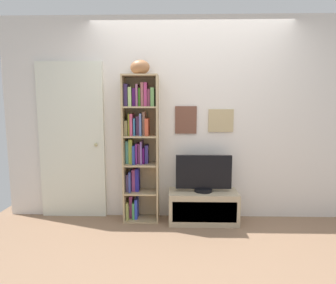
{
  "coord_description": "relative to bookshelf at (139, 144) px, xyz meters",
  "views": [
    {
      "loc": [
        -0.2,
        -2.5,
        1.46
      ],
      "look_at": [
        -0.28,
        0.85,
        1.02
      ],
      "focal_mm": 30.13,
      "sensor_mm": 36.0,
      "label": 1
    }
  ],
  "objects": [
    {
      "name": "back_wall",
      "position": [
        0.65,
        0.14,
        0.3
      ],
      "size": [
        4.8,
        0.08,
        2.56
      ],
      "color": "silver",
      "rests_on": "ground"
    },
    {
      "name": "door",
      "position": [
        -0.88,
        0.08,
        0.02
      ],
      "size": [
        0.84,
        0.09,
        2.01
      ],
      "color": "silver",
      "rests_on": "ground"
    },
    {
      "name": "football",
      "position": [
        0.03,
        -0.03,
        0.94
      ],
      "size": [
        0.3,
        0.26,
        0.18
      ],
      "primitive_type": "ellipsoid",
      "rotation": [
        0.0,
        0.0,
        -0.4
      ],
      "color": "brown",
      "rests_on": "bookshelf"
    },
    {
      "name": "television",
      "position": [
        0.81,
        -0.08,
        -0.36
      ],
      "size": [
        0.69,
        0.22,
        0.46
      ],
      "color": "black",
      "rests_on": "tv_stand"
    },
    {
      "name": "ground",
      "position": [
        0.65,
        -0.99,
        -1.0
      ],
      "size": [
        5.2,
        5.2,
        0.04
      ],
      "primitive_type": "cube",
      "color": "#83644B"
    },
    {
      "name": "bookshelf",
      "position": [
        0.0,
        0.0,
        0.0
      ],
      "size": [
        0.44,
        0.28,
        1.83
      ],
      "color": "tan",
      "rests_on": "ground"
    },
    {
      "name": "tv_stand",
      "position": [
        0.81,
        -0.08,
        -0.78
      ],
      "size": [
        0.85,
        0.38,
        0.4
      ],
      "color": "tan",
      "rests_on": "ground"
    }
  ]
}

